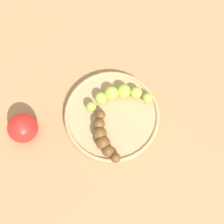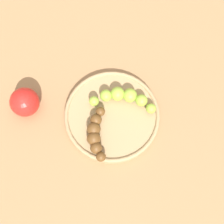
% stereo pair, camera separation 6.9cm
% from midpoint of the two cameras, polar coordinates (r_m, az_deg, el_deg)
% --- Properties ---
extents(ground_plane, '(2.40, 2.40, 0.00)m').
position_cam_midpoint_polar(ground_plane, '(0.72, -2.69, -1.38)').
color(ground_plane, '#936D47').
extents(fruit_bowl, '(0.24, 0.24, 0.02)m').
position_cam_midpoint_polar(fruit_bowl, '(0.71, -2.74, -1.08)').
color(fruit_bowl, '#A08259').
rests_on(fruit_bowl, ground_plane).
extents(banana_overripe, '(0.13, 0.06, 0.03)m').
position_cam_midpoint_polar(banana_overripe, '(0.67, -4.67, -5.50)').
color(banana_overripe, '#593819').
rests_on(banana_overripe, fruit_bowl).
extents(banana_green, '(0.09, 0.15, 0.04)m').
position_cam_midpoint_polar(banana_green, '(0.70, -1.55, 3.04)').
color(banana_green, '#8CAD38').
rests_on(banana_green, fruit_bowl).
extents(apple_red, '(0.07, 0.07, 0.07)m').
position_cam_midpoint_polar(apple_red, '(0.72, -19.97, -3.39)').
color(apple_red, red).
rests_on(apple_red, ground_plane).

